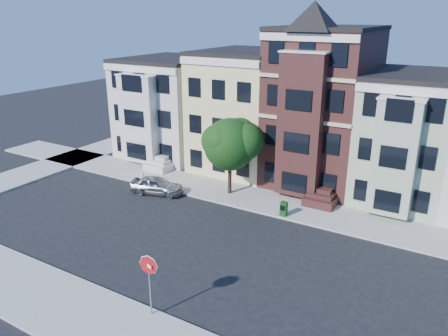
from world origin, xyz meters
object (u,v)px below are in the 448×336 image
Objects in this scene: stop_sign at (150,282)px; newspaper_box at (284,209)px; street_tree at (230,148)px; fire_hydrant at (142,178)px; parked_car at (157,185)px.

newspaper_box is at bearing 101.22° from stop_sign.
street_tree reaches higher than stop_sign.
newspaper_box is 12.49m from fire_hydrant.
fire_hydrant is 0.20× the size of stop_sign.
newspaper_box is 12.74m from stop_sign.
street_tree is at bearing 163.77° from newspaper_box.
stop_sign is at bearing -93.83° from newspaper_box.
stop_sign is (4.09, -14.24, -1.89)m from street_tree.
street_tree reaches higher than parked_car.
newspaper_box is at bearing 0.00° from fire_hydrant.
fire_hydrant is at bearing -167.61° from street_tree.
fire_hydrant is at bearing -178.96° from newspaper_box.
parked_car reaches higher than newspaper_box.
street_tree is at bearing 122.12° from stop_sign.
newspaper_box is 1.42× the size of fire_hydrant.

